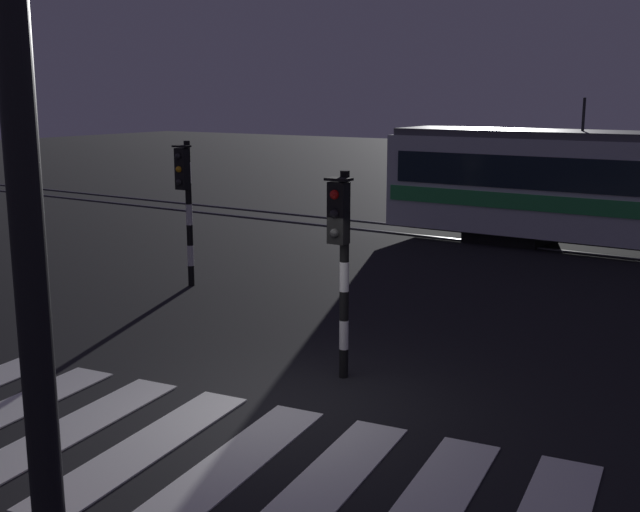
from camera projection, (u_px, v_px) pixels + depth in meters
ground_plane at (277, 407)px, 10.90m from camera, size 120.00×120.00×0.00m
rail_near at (562, 250)px, 21.75m from camera, size 80.00×0.12×0.03m
rail_far at (577, 242)px, 22.92m from camera, size 80.00×0.12×0.03m
crosswalk_zebra at (186, 456)px, 9.41m from camera, size 9.48×4.88×0.02m
traffic_light_corner_far_left at (186, 192)px, 17.32m from camera, size 0.36×0.42×3.25m
traffic_light_median_centre at (341, 244)px, 11.58m from camera, size 0.36×0.42×3.16m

